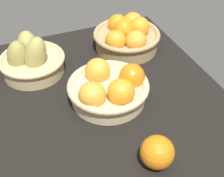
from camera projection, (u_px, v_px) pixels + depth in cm
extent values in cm
cube|color=black|center=(104.00, 102.00, 94.33)|extent=(84.00, 72.00, 3.00)
cylinder|color=tan|center=(126.00, 41.00, 112.39)|extent=(22.06, 22.06, 5.94)
torus|color=tan|center=(127.00, 34.00, 110.48)|extent=(23.82, 23.82, 1.76)
sphere|color=orange|center=(124.00, 30.00, 108.09)|extent=(7.19, 7.19, 7.19)
sphere|color=#F49E33|center=(136.00, 41.00, 104.26)|extent=(7.19, 7.19, 7.19)
sphere|color=orange|center=(139.00, 27.00, 109.71)|extent=(7.19, 7.19, 7.19)
sphere|color=orange|center=(118.00, 24.00, 113.12)|extent=(7.19, 7.19, 7.19)
sphere|color=orange|center=(116.00, 41.00, 104.82)|extent=(7.19, 7.19, 7.19)
sphere|color=orange|center=(133.00, 22.00, 114.62)|extent=(7.19, 7.19, 7.19)
cylinder|color=#D3BC8C|center=(108.00, 92.00, 91.42)|extent=(21.64, 21.64, 5.25)
torus|color=#D3BC8C|center=(108.00, 86.00, 89.73)|extent=(23.82, 23.82, 2.18)
sphere|color=#F49E33|center=(98.00, 71.00, 92.09)|extent=(7.66, 7.66, 7.66)
sphere|color=orange|center=(121.00, 92.00, 84.48)|extent=(7.66, 7.66, 7.66)
sphere|color=#F49E33|center=(92.00, 95.00, 84.16)|extent=(7.66, 7.66, 7.66)
sphere|color=orange|center=(132.00, 77.00, 90.79)|extent=(7.66, 7.66, 7.66)
cylinder|color=tan|center=(33.00, 65.00, 101.65)|extent=(19.63, 19.63, 5.26)
torus|color=tan|center=(32.00, 59.00, 99.96)|extent=(21.13, 21.13, 1.50)
ellipsoid|color=#9E934C|center=(35.00, 55.00, 97.21)|extent=(9.20, 11.68, 13.75)
ellipsoid|color=#9E934C|center=(28.00, 46.00, 104.05)|extent=(10.70, 7.13, 11.96)
ellipsoid|color=olive|center=(18.00, 56.00, 98.22)|extent=(10.81, 10.87, 11.63)
sphere|color=orange|center=(157.00, 152.00, 72.83)|extent=(8.20, 8.20, 8.20)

